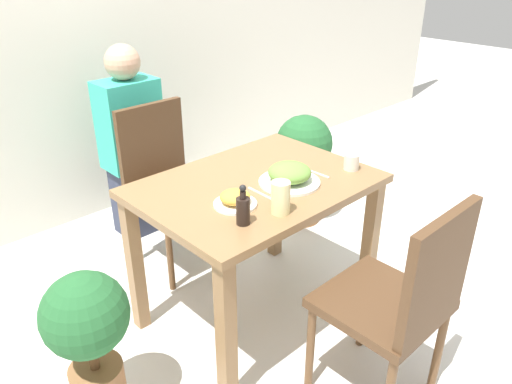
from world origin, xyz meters
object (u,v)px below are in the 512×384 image
side_plate (235,199)px  potted_plant_left (89,336)px  chair_near (401,298)px  food_plate (290,175)px  potted_plant_right (303,159)px  sauce_bottle (243,209)px  drink_cup (352,162)px  juice_glass (281,198)px  chair_far (166,178)px  person_figure (132,145)px

side_plate → potted_plant_left: (-0.64, 0.07, -0.35)m
chair_near → side_plate: (-0.23, 0.64, 0.25)m
food_plate → potted_plant_right: size_ratio=0.37×
food_plate → sauce_bottle: 0.40m
chair_near → potted_plant_right: (0.85, 1.23, -0.07)m
food_plate → drink_cup: size_ratio=3.60×
drink_cup → juice_glass: bearing=-173.2°
side_plate → chair_far: bearing=76.0°
chair_near → potted_plant_right: bearing=-124.8°
chair_far → side_plate: chair_far is taller
potted_plant_left → drink_cup: bearing=-7.8°
food_plate → person_figure: (-0.06, 1.22, -0.19)m
side_plate → person_figure: size_ratio=0.15×
drink_cup → juice_glass: 0.54m
chair_far → potted_plant_left: bearing=-138.6°
chair_far → food_plate: bearing=-82.9°
chair_far → sauce_bottle: 1.02m
side_plate → potted_plant_left: size_ratio=0.26×
potted_plant_left → person_figure: 1.45m
food_plate → drink_cup: food_plate is taller
side_plate → drink_cup: (0.62, -0.10, 0.01)m
potted_plant_left → juice_glass: bearing=-18.0°
juice_glass → potted_plant_left: bearing=162.0°
side_plate → person_figure: 1.25m
food_plate → person_figure: size_ratio=0.23×
potted_plant_left → potted_plant_right: 1.80m
drink_cup → potted_plant_right: drink_cup is taller
chair_near → drink_cup: size_ratio=12.17×
drink_cup → potted_plant_right: bearing=56.1°
chair_near → potted_plant_left: (-0.87, 0.71, -0.10)m
chair_far → juice_glass: 1.02m
potted_plant_right → person_figure: (-0.84, 0.63, 0.14)m
side_plate → sauce_bottle: bearing=-119.8°
person_figure → potted_plant_right: bearing=-36.9°
chair_far → person_figure: 0.41m
person_figure → drink_cup: bearing=-73.9°
chair_far → juice_glass: size_ratio=6.91×
sauce_bottle → potted_plant_right: size_ratio=0.22×
side_plate → potted_plant_right: bearing=28.4°
food_plate → potted_plant_left: bearing=175.1°
chair_near → potted_plant_left: size_ratio=1.37×
drink_cup → potted_plant_right: 0.89m
drink_cup → juice_glass: size_ratio=0.57×
chair_near → sauce_bottle: chair_near is taller
chair_far → food_plate: 0.87m
chair_near → chair_far: (-0.03, 1.45, 0.00)m
side_plate → person_figure: person_figure is taller
chair_far → drink_cup: chair_far is taller
juice_glass → chair_near: bearing=-73.3°
food_plate → potted_plant_right: (0.78, 0.59, -0.33)m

